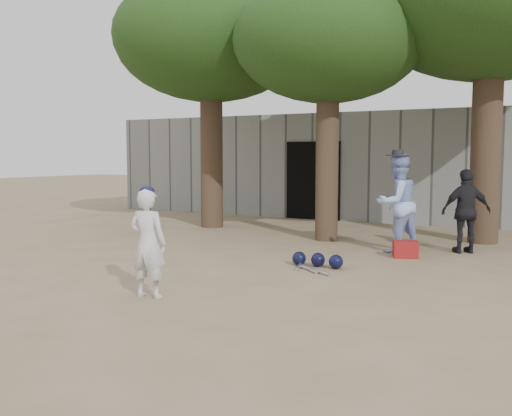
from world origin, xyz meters
The scene contains 9 objects.
ground centered at (0.00, 0.00, 0.00)m, with size 70.00×70.00×0.00m, color #937C5E.
boy_player centered at (0.40, -1.53, 0.69)m, with size 0.51×0.33×1.39m, color silver.
spectator_blue centered at (2.30, 3.40, 0.92)m, with size 0.89×0.70×1.84m, color #98AFEB.
spectator_dark centered at (3.46, 3.89, 0.78)m, with size 0.91×0.38×1.56m, color black.
red_bag centered at (2.60, 2.88, 0.15)m, with size 0.42×0.32×0.30m, color maroon.
back_building centered at (0.00, 10.33, 1.50)m, with size 16.00×5.24×3.00m.
helmet_row centered at (1.55, 1.35, 0.11)m, with size 0.87×0.27×0.23m.
bat_pile centered at (1.48, 1.06, 0.03)m, with size 0.81×0.80×0.06m.
tree_row centered at (0.74, 5.02, 4.69)m, with size 11.40×5.80×6.69m.
Camera 1 is at (4.96, -7.18, 1.80)m, focal length 40.00 mm.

